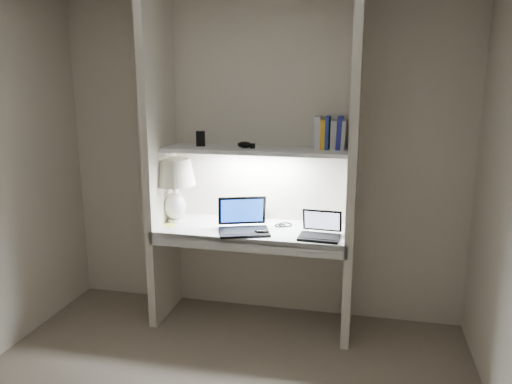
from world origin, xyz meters
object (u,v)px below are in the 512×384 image
(speaker, at_px, (259,211))
(book_row, at_px, (330,134))
(laptop_netbook, at_px, (320,231))
(table_lamp, at_px, (174,179))
(laptop_main, at_px, (243,224))

(speaker, height_order, book_row, book_row)
(laptop_netbook, height_order, speaker, laptop_netbook)
(table_lamp, relative_size, speaker, 3.51)
(speaker, bearing_deg, book_row, 17.45)
(table_lamp, relative_size, laptop_netbook, 1.67)
(table_lamp, height_order, laptop_netbook, table_lamp)
(speaker, xyz_separation_m, book_row, (0.55, -0.04, 0.64))
(speaker, distance_m, book_row, 0.84)
(laptop_netbook, distance_m, speaker, 0.62)
(laptop_main, height_order, laptop_netbook, laptop_main)
(table_lamp, bearing_deg, book_row, 7.15)
(book_row, bearing_deg, laptop_main, -155.22)
(speaker, bearing_deg, table_lamp, -142.36)
(laptop_main, relative_size, book_row, 1.84)
(table_lamp, distance_m, laptop_netbook, 1.21)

